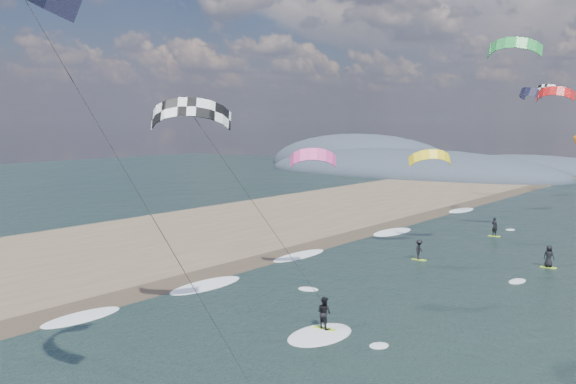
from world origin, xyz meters
The scene contains 8 objects.
sand_strip centered at (-24.00, 10.00, 0.00)m, with size 26.00×240.00×0.00m, color brown.
wet_sand_strip centered at (-12.00, 10.00, 0.00)m, with size 3.00×240.00×0.00m, color #382D23.
coastal_hills centered at (-44.84, 107.86, 0.00)m, with size 80.00×41.00×15.00m.
kitesurfer_near_a centered at (3.24, -3.82, 12.34)m, with size 8.12×9.63×15.82m.
kitesurfer_near_b centered at (-1.33, 8.15, 7.86)m, with size 7.05×9.07×12.44m.
far_kitesurfers centered at (0.49, 34.60, 0.82)m, with size 9.71×14.17×1.77m.
bg_kite_field centered at (-0.72, 54.54, 11.67)m, with size 12.02×73.70×9.41m.
shoreline_surf centered at (-10.80, 14.75, 0.00)m, with size 2.40×79.40×0.11m.
Camera 1 is at (19.07, -13.90, 10.72)m, focal length 40.00 mm.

